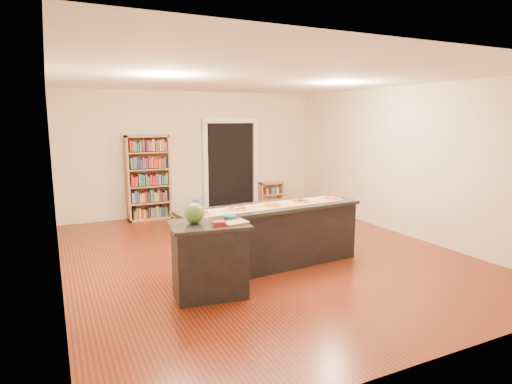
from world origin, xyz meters
name	(u,v)px	position (x,y,z in m)	size (l,w,h in m)	color
room	(261,169)	(0.00, 0.00, 1.40)	(6.00, 7.00, 2.80)	beige
doorway	(231,160)	(0.90, 3.46, 1.20)	(1.40, 0.09, 2.21)	black
kitchen_island	(271,236)	(-0.13, -0.58, 0.47)	(2.81, 0.76, 0.93)	black
side_counter	(209,259)	(-1.33, -1.21, 0.47)	(0.94, 0.69, 0.93)	black
bookshelf	(148,178)	(-1.12, 3.29, 0.92)	(0.92, 0.33, 1.84)	tan
low_shelf	(271,194)	(1.92, 3.32, 0.31)	(0.63, 0.27, 0.63)	tan
waste_bin	(199,207)	(-0.03, 3.14, 0.19)	(0.27, 0.27, 0.39)	#5691C1
kraft_paper	(271,206)	(-0.13, -0.59, 0.93)	(2.44, 0.44, 0.00)	olive
watermelon	(194,213)	(-1.48, -1.12, 1.05)	(0.25, 0.25, 0.25)	#144214
cutting_board	(235,222)	(-1.03, -1.35, 0.94)	(0.30, 0.20, 0.02)	tan
package_red	(219,223)	(-1.26, -1.37, 0.96)	(0.15, 0.11, 0.05)	maroon
package_teal	(230,218)	(-1.03, -1.16, 0.96)	(0.16, 0.16, 0.06)	#195966
pizza_a	(201,213)	(-1.25, -0.65, 0.94)	(0.28, 0.28, 0.02)	#C0814A
pizza_b	(237,208)	(-0.69, -0.59, 0.94)	(0.31, 0.31, 0.02)	#C0814A
pizza_c	(272,205)	(-0.13, -0.60, 0.94)	(0.28, 0.28, 0.02)	#C0814A
pizza_d	(301,201)	(0.43, -0.50, 0.94)	(0.30, 0.30, 0.02)	#C0814A
pizza_e	(332,198)	(0.99, -0.53, 0.94)	(0.29, 0.29, 0.02)	#C0814A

